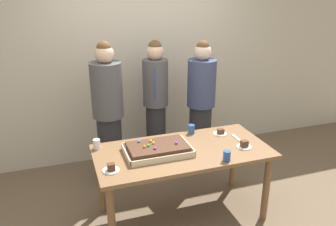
{
  "coord_description": "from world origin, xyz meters",
  "views": [
    {
      "loc": [
        -1.1,
        -2.81,
        2.3
      ],
      "look_at": [
        -0.1,
        0.15,
        1.12
      ],
      "focal_mm": 36.3,
      "sensor_mm": 36.0,
      "label": 1
    }
  ],
  "objects_px": {
    "sheet_cake": "(158,149)",
    "person_serving_front": "(201,106)",
    "person_green_shirt_behind": "(108,114)",
    "drink_cup_nearest": "(191,129)",
    "drink_cup_middle": "(227,156)",
    "cake_server_utensil": "(237,138)",
    "drink_cup_far_end": "(97,144)",
    "plated_slice_near_right": "(220,133)",
    "plated_slice_far_left": "(244,145)",
    "person_striped_tie_right": "(156,104)",
    "plated_slice_near_left": "(111,169)",
    "party_table": "(182,158)"
  },
  "relations": [
    {
      "from": "drink_cup_far_end",
      "to": "person_green_shirt_behind",
      "type": "height_order",
      "value": "person_green_shirt_behind"
    },
    {
      "from": "plated_slice_near_right",
      "to": "plated_slice_far_left",
      "type": "xyz_separation_m",
      "value": [
        0.08,
        -0.37,
        0.01
      ]
    },
    {
      "from": "sheet_cake",
      "to": "drink_cup_nearest",
      "type": "bearing_deg",
      "value": 33.69
    },
    {
      "from": "drink_cup_nearest",
      "to": "person_serving_front",
      "type": "relative_size",
      "value": 0.06
    },
    {
      "from": "plated_slice_near_right",
      "to": "drink_cup_nearest",
      "type": "height_order",
      "value": "drink_cup_nearest"
    },
    {
      "from": "person_serving_front",
      "to": "person_striped_tie_right",
      "type": "xyz_separation_m",
      "value": [
        -0.53,
        0.21,
        0.01
      ]
    },
    {
      "from": "sheet_cake",
      "to": "person_serving_front",
      "type": "height_order",
      "value": "person_serving_front"
    },
    {
      "from": "plated_slice_near_left",
      "to": "cake_server_utensil",
      "type": "bearing_deg",
      "value": 9.75
    },
    {
      "from": "plated_slice_near_left",
      "to": "drink_cup_far_end",
      "type": "xyz_separation_m",
      "value": [
        -0.06,
        0.48,
        0.03
      ]
    },
    {
      "from": "plated_slice_near_right",
      "to": "person_serving_front",
      "type": "bearing_deg",
      "value": 85.4
    },
    {
      "from": "plated_slice_near_left",
      "to": "drink_cup_middle",
      "type": "height_order",
      "value": "drink_cup_middle"
    },
    {
      "from": "plated_slice_near_right",
      "to": "person_serving_front",
      "type": "xyz_separation_m",
      "value": [
        0.05,
        0.65,
        0.09
      ]
    },
    {
      "from": "sheet_cake",
      "to": "drink_cup_middle",
      "type": "xyz_separation_m",
      "value": [
        0.56,
        -0.36,
        0.01
      ]
    },
    {
      "from": "plated_slice_near_left",
      "to": "drink_cup_far_end",
      "type": "bearing_deg",
      "value": 97.12
    },
    {
      "from": "sheet_cake",
      "to": "cake_server_utensil",
      "type": "bearing_deg",
      "value": 2.59
    },
    {
      "from": "drink_cup_nearest",
      "to": "person_striped_tie_right",
      "type": "height_order",
      "value": "person_striped_tie_right"
    },
    {
      "from": "sheet_cake",
      "to": "drink_cup_far_end",
      "type": "height_order",
      "value": "sheet_cake"
    },
    {
      "from": "drink_cup_nearest",
      "to": "cake_server_utensil",
      "type": "xyz_separation_m",
      "value": [
        0.41,
        -0.29,
        -0.05
      ]
    },
    {
      "from": "person_serving_front",
      "to": "person_striped_tie_right",
      "type": "height_order",
      "value": "person_serving_front"
    },
    {
      "from": "sheet_cake",
      "to": "drink_cup_nearest",
      "type": "xyz_separation_m",
      "value": [
        0.49,
        0.33,
        0.01
      ]
    },
    {
      "from": "sheet_cake",
      "to": "person_striped_tie_right",
      "type": "xyz_separation_m",
      "value": [
        0.3,
        1.06,
        0.08
      ]
    },
    {
      "from": "party_table",
      "to": "plated_slice_near_right",
      "type": "bearing_deg",
      "value": 22.65
    },
    {
      "from": "drink_cup_nearest",
      "to": "drink_cup_middle",
      "type": "height_order",
      "value": "same"
    },
    {
      "from": "person_serving_front",
      "to": "person_green_shirt_behind",
      "type": "xyz_separation_m",
      "value": [
        -1.16,
        0.02,
        0.03
      ]
    },
    {
      "from": "plated_slice_near_right",
      "to": "person_green_shirt_behind",
      "type": "height_order",
      "value": "person_green_shirt_behind"
    },
    {
      "from": "plated_slice_far_left",
      "to": "person_striped_tie_right",
      "type": "distance_m",
      "value": 1.35
    },
    {
      "from": "plated_slice_near_left",
      "to": "person_green_shirt_behind",
      "type": "height_order",
      "value": "person_green_shirt_behind"
    },
    {
      "from": "drink_cup_nearest",
      "to": "person_green_shirt_behind",
      "type": "distance_m",
      "value": 0.99
    },
    {
      "from": "drink_cup_middle",
      "to": "cake_server_utensil",
      "type": "relative_size",
      "value": 0.5
    },
    {
      "from": "plated_slice_far_left",
      "to": "person_striped_tie_right",
      "type": "xyz_separation_m",
      "value": [
        -0.56,
        1.23,
        0.1
      ]
    },
    {
      "from": "plated_slice_far_left",
      "to": "drink_cup_middle",
      "type": "distance_m",
      "value": 0.35
    },
    {
      "from": "drink_cup_nearest",
      "to": "drink_cup_middle",
      "type": "relative_size",
      "value": 1.0
    },
    {
      "from": "plated_slice_near_left",
      "to": "drink_cup_nearest",
      "type": "relative_size",
      "value": 1.5
    },
    {
      "from": "party_table",
      "to": "sheet_cake",
      "type": "relative_size",
      "value": 2.73
    },
    {
      "from": "plated_slice_near_left",
      "to": "cake_server_utensil",
      "type": "relative_size",
      "value": 0.75
    },
    {
      "from": "person_serving_front",
      "to": "person_green_shirt_behind",
      "type": "bearing_deg",
      "value": -46.7
    },
    {
      "from": "plated_slice_near_right",
      "to": "drink_cup_middle",
      "type": "height_order",
      "value": "drink_cup_middle"
    },
    {
      "from": "cake_server_utensil",
      "to": "person_green_shirt_behind",
      "type": "distance_m",
      "value": 1.49
    },
    {
      "from": "plated_slice_far_left",
      "to": "party_table",
      "type": "bearing_deg",
      "value": 166.32
    },
    {
      "from": "person_serving_front",
      "to": "drink_cup_nearest",
      "type": "bearing_deg",
      "value": 11.19
    },
    {
      "from": "plated_slice_near_right",
      "to": "person_green_shirt_behind",
      "type": "relative_size",
      "value": 0.09
    },
    {
      "from": "drink_cup_middle",
      "to": "cake_server_utensil",
      "type": "xyz_separation_m",
      "value": [
        0.33,
        0.4,
        -0.05
      ]
    },
    {
      "from": "drink_cup_nearest",
      "to": "plated_slice_near_right",
      "type": "bearing_deg",
      "value": -22.96
    },
    {
      "from": "plated_slice_near_right",
      "to": "cake_server_utensil",
      "type": "distance_m",
      "value": 0.2
    },
    {
      "from": "drink_cup_nearest",
      "to": "drink_cup_middle",
      "type": "bearing_deg",
      "value": -83.83
    },
    {
      "from": "drink_cup_far_end",
      "to": "person_striped_tie_right",
      "type": "bearing_deg",
      "value": 42.62
    },
    {
      "from": "drink_cup_middle",
      "to": "cake_server_utensil",
      "type": "height_order",
      "value": "drink_cup_middle"
    },
    {
      "from": "person_striped_tie_right",
      "to": "sheet_cake",
      "type": "bearing_deg",
      "value": -0.02
    },
    {
      "from": "person_serving_front",
      "to": "drink_cup_far_end",
      "type": "bearing_deg",
      "value": -23.26
    },
    {
      "from": "sheet_cake",
      "to": "person_serving_front",
      "type": "xyz_separation_m",
      "value": [
        0.83,
        0.85,
        0.07
      ]
    }
  ]
}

